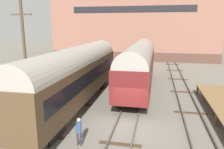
{
  "coord_description": "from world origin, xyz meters",
  "views": [
    {
      "loc": [
        1.93,
        -14.88,
        7.07
      ],
      "look_at": [
        -2.46,
        6.59,
        2.2
      ],
      "focal_mm": 35.0,
      "sensor_mm": 36.0,
      "label": 1
    }
  ],
  "objects_px": {
    "person_worker": "(79,129)",
    "utility_pole": "(25,55)",
    "train_car_brown": "(77,72)",
    "train_car_maroon": "(139,63)"
  },
  "relations": [
    {
      "from": "train_car_brown",
      "to": "person_worker",
      "type": "bearing_deg",
      "value": -69.46
    },
    {
      "from": "train_car_brown",
      "to": "utility_pole",
      "type": "relative_size",
      "value": 2.07
    },
    {
      "from": "train_car_maroon",
      "to": "utility_pole",
      "type": "height_order",
      "value": "utility_pole"
    },
    {
      "from": "person_worker",
      "to": "train_car_brown",
      "type": "bearing_deg",
      "value": 110.54
    },
    {
      "from": "person_worker",
      "to": "utility_pole",
      "type": "bearing_deg",
      "value": 142.53
    },
    {
      "from": "train_car_maroon",
      "to": "utility_pole",
      "type": "relative_size",
      "value": 2.01
    },
    {
      "from": "train_car_brown",
      "to": "utility_pole",
      "type": "xyz_separation_m",
      "value": [
        -3.9,
        -1.79,
        1.64
      ]
    },
    {
      "from": "train_car_brown",
      "to": "utility_pole",
      "type": "distance_m",
      "value": 4.59
    },
    {
      "from": "person_worker",
      "to": "utility_pole",
      "type": "height_order",
      "value": "utility_pole"
    },
    {
      "from": "person_worker",
      "to": "utility_pole",
      "type": "distance_m",
      "value": 8.85
    }
  ]
}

